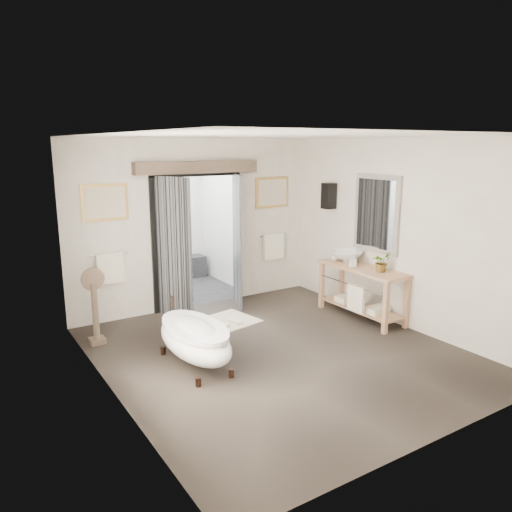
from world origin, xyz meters
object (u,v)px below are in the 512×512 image
at_px(rug, 219,323).
at_px(basin, 347,256).
at_px(vanity, 361,288).
at_px(clawfoot_tub, 195,339).

distance_m(rug, basin, 2.42).
bearing_deg(rug, vanity, -24.91).
bearing_deg(clawfoot_tub, basin, 11.37).
bearing_deg(vanity, rug, 155.09).
height_order(clawfoot_tub, basin, basin).
relative_size(vanity, rug, 1.33).
bearing_deg(rug, basin, -14.05).
relative_size(clawfoot_tub, basin, 2.75).
bearing_deg(vanity, clawfoot_tub, -176.38).
bearing_deg(basin, clawfoot_tub, -143.91).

